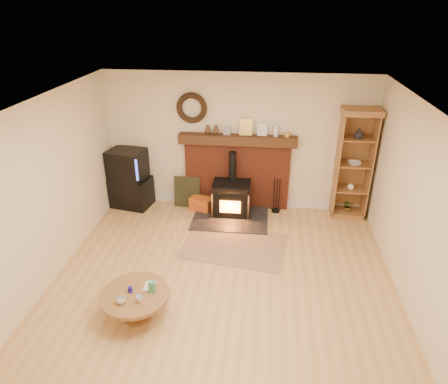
# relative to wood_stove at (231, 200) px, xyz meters

# --- Properties ---
(ground) EXTENTS (5.50, 5.50, 0.00)m
(ground) POSITION_rel_wood_stove_xyz_m (0.07, -2.27, -0.32)
(ground) COLOR tan
(ground) RESTS_ON ground
(room_shell) EXTENTS (5.02, 5.52, 2.61)m
(room_shell) POSITION_rel_wood_stove_xyz_m (0.05, -2.17, 1.40)
(room_shell) COLOR beige
(room_shell) RESTS_ON ground
(chimney_breast) EXTENTS (2.20, 0.22, 1.78)m
(chimney_breast) POSITION_rel_wood_stove_xyz_m (0.07, 0.40, 0.48)
(chimney_breast) COLOR maroon
(chimney_breast) RESTS_ON ground
(wood_stove) EXTENTS (1.40, 1.00, 1.22)m
(wood_stove) POSITION_rel_wood_stove_xyz_m (0.00, 0.00, 0.00)
(wood_stove) COLOR black
(wood_stove) RESTS_ON ground
(area_rug) EXTENTS (1.82, 1.37, 0.01)m
(area_rug) POSITION_rel_wood_stove_xyz_m (0.16, -1.06, -0.31)
(area_rug) COLOR brown
(area_rug) RESTS_ON ground
(tv_unit) EXTENTS (0.88, 0.69, 1.16)m
(tv_unit) POSITION_rel_wood_stove_xyz_m (-2.04, 0.20, 0.24)
(tv_unit) COLOR black
(tv_unit) RESTS_ON ground
(curio_cabinet) EXTENTS (0.66, 0.48, 2.07)m
(curio_cabinet) POSITION_rel_wood_stove_xyz_m (2.20, 0.29, 0.72)
(curio_cabinet) COLOR brown
(curio_cabinet) RESTS_ON ground
(firelog_box) EXTENTS (0.49, 0.40, 0.26)m
(firelog_box) POSITION_rel_wood_stove_xyz_m (-0.60, 0.13, -0.18)
(firelog_box) COLOR gold
(firelog_box) RESTS_ON ground
(leaning_painting) EXTENTS (0.51, 0.14, 0.61)m
(leaning_painting) POSITION_rel_wood_stove_xyz_m (-0.90, 0.28, -0.01)
(leaning_painting) COLOR black
(leaning_painting) RESTS_ON ground
(fire_tools) EXTENTS (0.16, 0.16, 0.70)m
(fire_tools) POSITION_rel_wood_stove_xyz_m (0.85, 0.23, -0.18)
(fire_tools) COLOR black
(fire_tools) RESTS_ON ground
(coffee_table) EXTENTS (0.89, 0.89, 0.54)m
(coffee_table) POSITION_rel_wood_stove_xyz_m (-0.96, -2.84, -0.01)
(coffee_table) COLOR brown
(coffee_table) RESTS_ON ground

